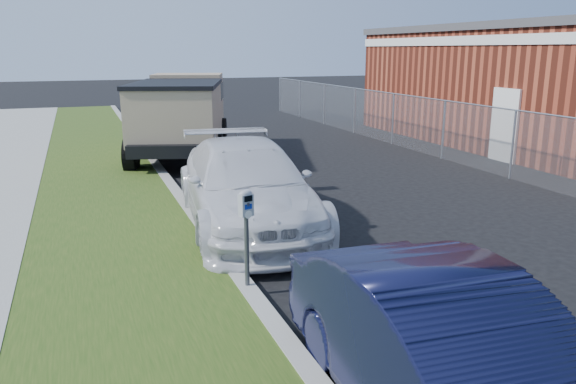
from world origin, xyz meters
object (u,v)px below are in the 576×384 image
object	(u,v)px
white_wagon	(245,186)
navy_sedan	(452,362)
dump_truck	(182,112)
parking_meter	(246,217)

from	to	relation	value
white_wagon	navy_sedan	world-z (taller)	white_wagon
white_wagon	dump_truck	xyz separation A→B (m)	(0.24, 7.88, 0.61)
dump_truck	parking_meter	bearing A→B (deg)	-78.77
white_wagon	navy_sedan	size ratio (longest dim) A/B	1.26
parking_meter	white_wagon	distance (m)	3.19
navy_sedan	dump_truck	distance (m)	14.38
parking_meter	dump_truck	world-z (taller)	dump_truck
white_wagon	dump_truck	distance (m)	7.91
parking_meter	dump_truck	bearing A→B (deg)	68.68
navy_sedan	white_wagon	bearing A→B (deg)	91.72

